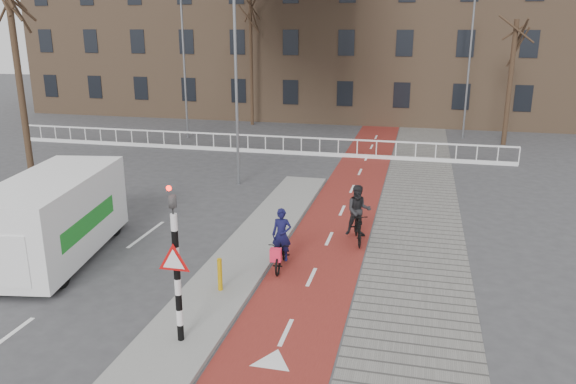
# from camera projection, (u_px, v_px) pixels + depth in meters

# --- Properties ---
(ground) EXTENTS (120.00, 120.00, 0.00)m
(ground) POSITION_uv_depth(u_px,v_px,m) (237.00, 305.00, 13.93)
(ground) COLOR #38383A
(ground) RESTS_ON ground
(bike_lane) EXTENTS (2.50, 60.00, 0.01)m
(bike_lane) POSITION_uv_depth(u_px,v_px,m) (349.00, 196.00, 22.93)
(bike_lane) COLOR maroon
(bike_lane) RESTS_ON ground
(sidewalk) EXTENTS (3.00, 60.00, 0.01)m
(sidewalk) POSITION_uv_depth(u_px,v_px,m) (419.00, 200.00, 22.31)
(sidewalk) COLOR slate
(sidewalk) RESTS_ON ground
(curb_island) EXTENTS (1.80, 16.00, 0.12)m
(curb_island) POSITION_uv_depth(u_px,v_px,m) (256.00, 242.00, 17.80)
(curb_island) COLOR gray
(curb_island) RESTS_ON ground
(traffic_signal) EXTENTS (0.80, 0.80, 3.68)m
(traffic_signal) POSITION_uv_depth(u_px,v_px,m) (176.00, 260.00, 11.62)
(traffic_signal) COLOR black
(traffic_signal) RESTS_ON curb_island
(bollard) EXTENTS (0.12, 0.12, 0.87)m
(bollard) POSITION_uv_depth(u_px,v_px,m) (220.00, 274.00, 14.34)
(bollard) COLOR #CC970B
(bollard) RESTS_ON curb_island
(cyclist_near) EXTENTS (0.68, 1.70, 1.76)m
(cyclist_near) POSITION_uv_depth(u_px,v_px,m) (282.00, 249.00, 15.90)
(cyclist_near) COLOR black
(cyclist_near) RESTS_ON bike_lane
(cyclist_far) EXTENTS (0.91, 1.81, 1.89)m
(cyclist_far) POSITION_uv_depth(u_px,v_px,m) (358.00, 219.00, 17.76)
(cyclist_far) COLOR black
(cyclist_far) RESTS_ON bike_lane
(van) EXTENTS (3.22, 6.03, 2.46)m
(van) POSITION_uv_depth(u_px,v_px,m) (54.00, 216.00, 16.45)
(van) COLOR white
(van) RESTS_ON ground
(railing) EXTENTS (28.00, 0.10, 0.99)m
(railing) POSITION_uv_depth(u_px,v_px,m) (248.00, 147.00, 30.82)
(railing) COLOR silver
(railing) RESTS_ON ground
(townhouse_row) EXTENTS (46.00, 10.00, 15.90)m
(townhouse_row) POSITION_uv_depth(u_px,v_px,m) (331.00, 10.00, 42.24)
(townhouse_row) COLOR #7F6047
(townhouse_row) RESTS_ON ground
(tree_left) EXTENTS (0.27, 0.27, 9.18)m
(tree_left) POSITION_uv_depth(u_px,v_px,m) (19.00, 80.00, 22.48)
(tree_left) COLOR #322216
(tree_left) RESTS_ON ground
(tree_mid) EXTENTS (0.23, 0.23, 8.70)m
(tree_mid) POSITION_uv_depth(u_px,v_px,m) (251.00, 62.00, 38.38)
(tree_mid) COLOR #322216
(tree_mid) RESTS_ON ground
(tree_right) EXTENTS (0.27, 0.27, 7.04)m
(tree_right) POSITION_uv_depth(u_px,v_px,m) (510.00, 84.00, 31.88)
(tree_right) COLOR #322216
(tree_right) RESTS_ON ground
(streetlight_near) EXTENTS (0.12, 0.12, 8.66)m
(streetlight_near) POSITION_uv_depth(u_px,v_px,m) (236.00, 84.00, 23.40)
(streetlight_near) COLOR slate
(streetlight_near) RESTS_ON ground
(streetlight_left) EXTENTS (0.12, 0.12, 8.65)m
(streetlight_left) POSITION_uv_depth(u_px,v_px,m) (184.00, 67.00, 33.70)
(streetlight_left) COLOR slate
(streetlight_left) RESTS_ON ground
(streetlight_right) EXTENTS (0.12, 0.12, 8.56)m
(streetlight_right) POSITION_uv_depth(u_px,v_px,m) (469.00, 68.00, 33.47)
(streetlight_right) COLOR slate
(streetlight_right) RESTS_ON ground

